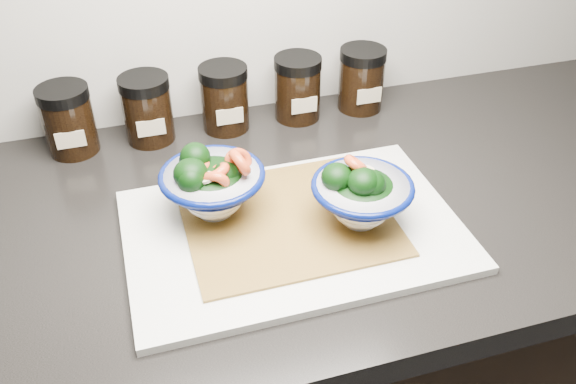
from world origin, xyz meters
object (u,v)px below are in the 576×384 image
object	(u,v)px
spice_jar_e	(361,79)
cutting_board	(293,230)
spice_jar_b	(147,109)
spice_jar_c	(225,98)
spice_jar_a	(68,120)
bowl_right	(361,195)
spice_jar_d	(298,88)
bowl_left	(211,184)

from	to	relation	value
spice_jar_e	cutting_board	bearing A→B (deg)	-125.97
spice_jar_b	spice_jar_c	xyz separation A→B (m)	(0.13, 0.00, 0.00)
spice_jar_a	spice_jar_e	world-z (taller)	same
bowl_right	spice_jar_d	distance (m)	0.32
cutting_board	spice_jar_a	distance (m)	0.42
cutting_board	spice_jar_c	world-z (taller)	spice_jar_c
spice_jar_b	spice_jar_d	world-z (taller)	same
cutting_board	spice_jar_e	bearing A→B (deg)	54.03
bowl_right	spice_jar_d	bearing A→B (deg)	87.62
bowl_right	spice_jar_d	xyz separation A→B (m)	(0.01, 0.32, -0.00)
spice_jar_c	cutting_board	bearing A→B (deg)	-84.87
bowl_left	spice_jar_a	bearing A→B (deg)	126.99
spice_jar_a	spice_jar_d	size ratio (longest dim) A/B	1.00
bowl_right	spice_jar_c	size ratio (longest dim) A/B	1.21
cutting_board	spice_jar_d	world-z (taller)	spice_jar_d
bowl_right	spice_jar_e	size ratio (longest dim) A/B	1.21
cutting_board	bowl_right	bearing A→B (deg)	-10.86
spice_jar_a	spice_jar_c	world-z (taller)	same
cutting_board	bowl_left	bearing A→B (deg)	148.00
spice_jar_a	spice_jar_d	bearing A→B (deg)	0.00
spice_jar_c	spice_jar_d	world-z (taller)	same
cutting_board	bowl_left	size ratio (longest dim) A/B	3.12
spice_jar_e	spice_jar_b	bearing A→B (deg)	180.00
cutting_board	spice_jar_b	xyz separation A→B (m)	(-0.16, 0.30, 0.05)
bowl_right	spice_jar_a	world-z (taller)	bowl_right
spice_jar_d	spice_jar_e	size ratio (longest dim) A/B	1.00
spice_jar_b	cutting_board	bearing A→B (deg)	-62.83
spice_jar_a	spice_jar_e	bearing A→B (deg)	0.00
spice_jar_d	spice_jar_c	bearing A→B (deg)	180.00
bowl_right	spice_jar_c	xyz separation A→B (m)	(-0.12, 0.32, -0.00)
spice_jar_c	bowl_right	bearing A→B (deg)	-70.19
spice_jar_b	spice_jar_d	xyz separation A→B (m)	(0.26, 0.00, 0.00)
bowl_left	spice_jar_a	xyz separation A→B (m)	(-0.18, 0.24, -0.01)
bowl_left	spice_jar_a	size ratio (longest dim) A/B	1.28
cutting_board	bowl_left	distance (m)	0.13
spice_jar_e	spice_jar_a	bearing A→B (deg)	180.00
cutting_board	bowl_right	size ratio (longest dim) A/B	3.28
spice_jar_e	bowl_left	bearing A→B (deg)	-142.48
spice_jar_a	spice_jar_e	size ratio (longest dim) A/B	1.00
spice_jar_b	spice_jar_e	size ratio (longest dim) A/B	1.00
bowl_right	spice_jar_c	distance (m)	0.34
spice_jar_b	spice_jar_c	world-z (taller)	same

